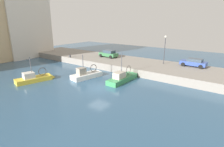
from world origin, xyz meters
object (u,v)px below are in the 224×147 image
fishing_boat_white (88,77)px  parked_car_blue (194,62)px  parked_car_green (109,54)px  mooring_bollard_mid (70,56)px  quay_streetlamp (165,45)px  fishing_boat_yellow (36,80)px  fishing_boat_green (124,80)px

fishing_boat_white → parked_car_blue: bearing=-46.5°
parked_car_green → mooring_bollard_mid: (-4.87, 6.23, -0.47)m
fishing_boat_white → quay_streetlamp: size_ratio=1.19×
fishing_boat_yellow → quay_streetlamp: quay_streetlamp is taller
fishing_boat_green → fishing_boat_yellow: bearing=127.1°
fishing_boat_white → parked_car_green: (9.79, 3.62, 1.81)m
fishing_boat_yellow → parked_car_green: bearing=-4.6°
fishing_boat_green → parked_car_blue: fishing_boat_green is taller
fishing_boat_white → fishing_boat_yellow: bearing=139.6°
quay_streetlamp → parked_car_green: bearing=93.9°
fishing_boat_yellow → parked_car_blue: 24.56m
parked_car_green → mooring_bollard_mid: bearing=128.0°
fishing_boat_white → mooring_bollard_mid: bearing=63.4°
fishing_boat_green → parked_car_green: size_ratio=1.66×
fishing_boat_white → quay_streetlamp: 13.81m
fishing_boat_green → mooring_bollard_mid: size_ratio=11.92×
parked_car_blue → parked_car_green: parked_car_green is taller
fishing_boat_green → quay_streetlamp: quay_streetlamp is taller
quay_streetlamp → fishing_boat_green: bearing=163.6°
parked_car_green → quay_streetlamp: (0.78, -11.37, 2.51)m
fishing_boat_white → mooring_bollard_mid: fishing_boat_white is taller
fishing_boat_white → fishing_boat_green: size_ratio=0.88×
parked_car_green → quay_streetlamp: size_ratio=0.82×
parked_car_green → fishing_boat_green: bearing=-131.8°
parked_car_green → mooring_bollard_mid: 7.91m
fishing_boat_white → quay_streetlamp: bearing=-36.3°
fishing_boat_green → quay_streetlamp: size_ratio=1.36×
fishing_boat_white → parked_car_green: fishing_boat_white is taller
parked_car_green → mooring_bollard_mid: size_ratio=7.16×
parked_car_blue → quay_streetlamp: bearing=103.9°
mooring_bollard_mid → quay_streetlamp: (5.65, -17.60, 2.98)m
fishing_boat_white → parked_car_blue: fishing_boat_white is taller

